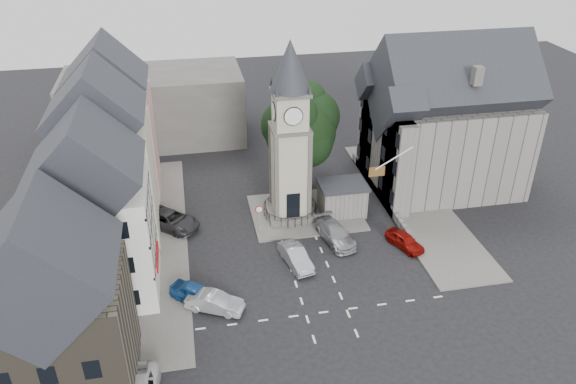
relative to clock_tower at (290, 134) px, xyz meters
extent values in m
plane|color=black|center=(0.00, -7.99, -8.12)|extent=(120.00, 120.00, 0.00)
cube|color=#595651|center=(-12.50, -1.99, -8.05)|extent=(6.00, 30.00, 0.14)
cube|color=#595651|center=(12.00, 0.01, -8.05)|extent=(6.00, 26.00, 0.14)
cube|color=#595651|center=(1.50, 0.01, -8.04)|extent=(10.00, 8.00, 0.16)
cube|color=silver|center=(0.00, -13.49, -8.12)|extent=(20.00, 8.00, 0.01)
cube|color=#4C4944|center=(0.00, 0.01, -7.77)|extent=(4.20, 4.20, 0.70)
torus|color=black|center=(0.00, 0.01, -7.04)|extent=(4.86, 4.86, 0.06)
cube|color=#ADA18B|center=(0.00, 0.01, -3.42)|extent=(3.00, 3.00, 8.00)
cube|color=black|center=(0.00, -1.44, -6.22)|extent=(1.20, 0.25, 2.40)
cube|color=#4C4944|center=(0.00, 0.01, 0.58)|extent=(3.30, 3.30, 0.25)
cube|color=#ADA18B|center=(0.00, 0.01, 2.18)|extent=(2.70, 2.70, 3.20)
cylinder|color=white|center=(0.00, -1.39, 2.18)|extent=(1.50, 0.12, 1.50)
cube|color=#4C4944|center=(0.00, 0.01, 3.78)|extent=(3.10, 3.10, 0.30)
cone|color=black|center=(0.00, 0.01, 6.03)|extent=(3.40, 3.40, 4.20)
cube|color=slate|center=(4.80, -0.49, -6.72)|extent=(4.00, 3.00, 2.80)
cube|color=black|center=(4.80, -0.49, -5.17)|extent=(4.30, 3.30, 0.25)
cylinder|color=black|center=(2.00, 5.01, -5.92)|extent=(0.70, 0.70, 4.40)
cylinder|color=black|center=(-3.20, -2.49, -6.87)|extent=(0.10, 0.10, 2.50)
cone|color=#A50C0C|center=(-3.20, -2.59, -5.62)|extent=(0.70, 0.06, 0.70)
cone|color=white|center=(-3.20, -2.61, -5.62)|extent=(0.54, 0.04, 0.54)
cube|color=#D19690|center=(-15.50, 8.01, -3.12)|extent=(7.50, 7.00, 10.00)
cube|color=beige|center=(-15.50, 0.01, -3.12)|extent=(7.50, 7.00, 10.00)
cube|color=silver|center=(-15.50, -7.99, -3.62)|extent=(7.50, 7.00, 9.00)
cube|color=#423B31|center=(-17.00, -16.99, -4.12)|extent=(8.00, 7.00, 8.00)
cube|color=#4C4944|center=(-12.00, 20.01, -4.12)|extent=(20.00, 10.00, 8.00)
cube|color=slate|center=(16.00, 3.01, -3.62)|extent=(14.00, 10.00, 9.00)
cube|color=slate|center=(9.80, -0.49, -3.62)|extent=(1.60, 4.40, 9.00)
cube|color=slate|center=(9.80, 6.51, -3.62)|extent=(1.60, 4.40, 9.00)
cube|color=slate|center=(9.20, 2.01, -7.67)|extent=(0.40, 16.00, 0.90)
cylinder|color=white|center=(8.00, -3.99, -1.12)|extent=(3.17, 0.10, 1.89)
plane|color=#B21414|center=(6.60, -3.99, -2.22)|extent=(1.40, 0.00, 1.40)
imported|color=navy|center=(-9.03, -10.54, -7.40)|extent=(4.34, 3.95, 1.43)
imported|color=#B5BABE|center=(-7.83, -11.72, -7.43)|extent=(4.42, 3.11, 1.38)
imported|color=#2B2B2D|center=(-10.82, 0.01, -7.35)|extent=(5.88, 5.57, 1.54)
imported|color=#9D9FA6|center=(-1.00, -7.49, -7.41)|extent=(2.40, 4.51, 1.41)
imported|color=#909497|center=(3.00, -4.86, -7.39)|extent=(3.04, 5.35, 1.46)
imported|color=maroon|center=(8.50, -6.86, -7.48)|extent=(2.83, 4.02, 1.27)
imported|color=#BFB99E|center=(10.39, -0.79, -7.38)|extent=(0.57, 0.40, 1.49)
camera|label=1|loc=(-8.62, -43.28, 19.32)|focal=35.00mm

